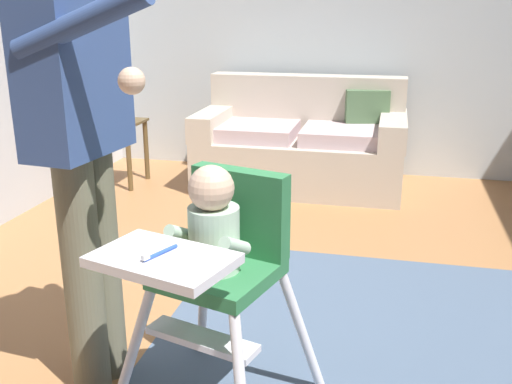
# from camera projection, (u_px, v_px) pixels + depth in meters

# --- Properties ---
(ground) EXTENTS (6.06, 7.30, 0.10)m
(ground) POSITION_uv_depth(u_px,v_px,m) (311.00, 354.00, 2.57)
(ground) COLOR #A77043
(wall_far) EXTENTS (5.26, 0.06, 2.60)m
(wall_far) POSITION_uv_depth(u_px,v_px,m) (364.00, 19.00, 4.83)
(wall_far) COLOR silver
(wall_far) RESTS_ON ground
(couch) EXTENTS (1.63, 0.86, 0.86)m
(couch) POSITION_uv_depth(u_px,v_px,m) (302.00, 145.00, 4.73)
(couch) COLOR beige
(couch) RESTS_ON ground
(high_chair) EXTENTS (0.74, 0.83, 0.93)m
(high_chair) POSITION_uv_depth(u_px,v_px,m) (217.00, 249.00, 1.96)
(high_chair) COLOR white
(high_chair) RESTS_ON ground
(adult_standing) EXTENTS (0.51, 0.53, 1.69)m
(adult_standing) POSITION_uv_depth(u_px,v_px,m) (82.00, 142.00, 2.02)
(adult_standing) COLOR #6C6851
(adult_standing) RESTS_ON ground
(side_table) EXTENTS (0.40, 0.40, 0.52)m
(side_table) POSITION_uv_depth(u_px,v_px,m) (117.00, 138.00, 4.75)
(side_table) COLOR brown
(side_table) RESTS_ON ground
(sippy_cup) EXTENTS (0.07, 0.07, 0.10)m
(sippy_cup) POSITION_uv_depth(u_px,v_px,m) (120.00, 115.00, 4.69)
(sippy_cup) COLOR orange
(sippy_cup) RESTS_ON side_table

